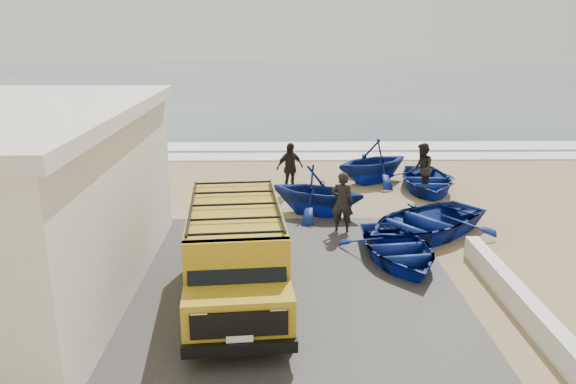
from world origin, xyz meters
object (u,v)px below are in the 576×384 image
object	(u,v)px
boat_near_left	(397,249)
fisherman_back	(290,168)
fisherman_front	(342,202)
fisherman_middle	(422,169)
van	(236,252)
boat_far_left	(373,161)
boat_near_right	(423,222)
parapet	(516,297)
boat_mid_right	(426,180)
boat_mid_left	(317,190)

from	to	relation	value
boat_near_left	fisherman_back	xyz separation A→B (m)	(-2.69, 6.56, 0.57)
fisherman_front	fisherman_middle	bearing A→B (deg)	-113.92
fisherman_middle	fisherman_back	world-z (taller)	fisherman_middle
fisherman_front	van	bearing A→B (deg)	73.84
fisherman_middle	boat_far_left	bearing A→B (deg)	-128.40
boat_near_right	fisherman_middle	world-z (taller)	fisherman_middle
parapet	fisherman_front	distance (m)	5.91
van	fisherman_front	xyz separation A→B (m)	(2.84, 4.41, -0.27)
boat_near_right	fisherman_back	size ratio (longest dim) A/B	2.33
fisherman_front	boat_near_left	bearing A→B (deg)	134.56
van	boat_near_left	xyz separation A→B (m)	(4.05, 2.13, -0.83)
boat_mid_right	fisherman_front	xyz separation A→B (m)	(-3.66, -4.41, 0.53)
boat_mid_left	boat_far_left	bearing A→B (deg)	-7.73
parapet	boat_far_left	xyz separation A→B (m)	(-1.47, 10.47, 0.59)
van	boat_far_left	world-z (taller)	van
van	fisherman_front	world-z (taller)	van
parapet	van	world-z (taller)	van
van	fisherman_middle	size ratio (longest dim) A/B	2.81
boat_near_right	fisherman_middle	bearing A→B (deg)	130.43
boat_mid_right	boat_far_left	bearing A→B (deg)	151.59
boat_near_right	boat_mid_left	world-z (taller)	boat_mid_left
parapet	boat_near_left	bearing A→B (deg)	128.88
boat_near_left	boat_far_left	world-z (taller)	boat_far_left
boat_near_right	fisherman_back	bearing A→B (deg)	-177.51
boat_mid_left	boat_far_left	size ratio (longest dim) A/B	0.96
van	fisherman_front	bearing A→B (deg)	52.00
fisherman_back	fisherman_front	bearing A→B (deg)	-99.85
fisherman_front	boat_mid_left	bearing A→B (deg)	-51.74
parapet	boat_near_right	size ratio (longest dim) A/B	1.37
parapet	boat_near_left	world-z (taller)	boat_near_left
boat_mid_left	parapet	bearing A→B (deg)	-124.50
fisherman_middle	boat_near_left	bearing A→B (deg)	-9.21
boat_near_right	boat_mid_left	size ratio (longest dim) A/B	1.39
van	fisherman_back	world-z (taller)	van
boat_mid_right	fisherman_back	world-z (taller)	fisherman_back
van	boat_near_left	size ratio (longest dim) A/B	1.50
boat_far_left	boat_near_left	bearing A→B (deg)	-35.17
van	boat_mid_right	size ratio (longest dim) A/B	1.39
parapet	boat_near_right	world-z (taller)	boat_near_right
boat_near_left	boat_far_left	xyz separation A→B (m)	(0.61, 7.89, 0.50)
fisherman_back	boat_near_right	bearing A→B (deg)	-79.99
van	boat_near_left	bearing A→B (deg)	22.52
boat_near_right	fisherman_front	bearing A→B (deg)	-136.94
boat_mid_left	fisherman_back	world-z (taller)	fisherman_back
boat_near_left	boat_near_right	bearing A→B (deg)	50.56
parapet	fisherman_back	xyz separation A→B (m)	(-4.77, 9.14, 0.67)
boat_far_left	fisherman_back	bearing A→B (deg)	-98.77
boat_near_right	fisherman_back	xyz separation A→B (m)	(-3.80, 4.71, 0.49)
boat_near_left	van	bearing A→B (deg)	-160.55
parapet	fisherman_front	bearing A→B (deg)	124.11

